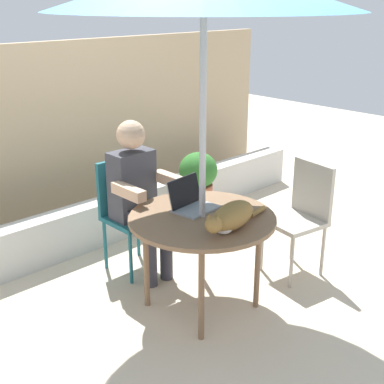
{
  "coord_description": "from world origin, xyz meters",
  "views": [
    {
      "loc": [
        -2.33,
        -2.35,
        2.11
      ],
      "look_at": [
        0.0,
        0.1,
        0.86
      ],
      "focal_mm": 49.37,
      "sensor_mm": 36.0,
      "label": 1
    }
  ],
  "objects": [
    {
      "name": "person_seated",
      "position": [
        0.0,
        0.7,
        0.71
      ],
      "size": [
        0.48,
        0.48,
        1.25
      ],
      "color": "#3F3F47",
      "rests_on": "ground"
    },
    {
      "name": "laptop",
      "position": [
        0.04,
        0.16,
        0.77
      ],
      "size": [
        0.33,
        0.28,
        0.21
      ],
      "color": "gray",
      "rests_on": "patio_table"
    },
    {
      "name": "potted_plant_near_fence",
      "position": [
        1.05,
        1.11,
        0.4
      ],
      "size": [
        0.37,
        0.37,
        0.71
      ],
      "color": "#9E5138",
      "rests_on": "ground"
    },
    {
      "name": "planter_wall_low",
      "position": [
        0.0,
        1.39,
        0.2
      ],
      "size": [
        5.28,
        0.2,
        0.4
      ],
      "primitive_type": "cube",
      "color": "beige",
      "rests_on": "ground"
    },
    {
      "name": "fence_back",
      "position": [
        0.0,
        2.15,
        0.87
      ],
      "size": [
        5.87,
        0.08,
        1.73
      ],
      "primitive_type": "cube",
      "color": "tan",
      "rests_on": "ground"
    },
    {
      "name": "ground_plane",
      "position": [
        0.0,
        0.0,
        0.0
      ],
      "size": [
        14.0,
        14.0,
        0.0
      ],
      "primitive_type": "plane",
      "color": "beige"
    },
    {
      "name": "cat",
      "position": [
        -0.01,
        -0.27,
        0.79
      ],
      "size": [
        0.65,
        0.26,
        0.17
      ],
      "color": "olive",
      "rests_on": "patio_table"
    },
    {
      "name": "patio_table",
      "position": [
        0.0,
        0.0,
        0.65
      ],
      "size": [
        1.01,
        1.01,
        0.71
      ],
      "color": "brown",
      "rests_on": "ground"
    },
    {
      "name": "chair_occupied",
      "position": [
        0.0,
        0.86,
        0.54
      ],
      "size": [
        0.4,
        0.4,
        0.91
      ],
      "color": "#1E606B",
      "rests_on": "ground"
    },
    {
      "name": "chair_empty",
      "position": [
        0.96,
        -0.16,
        0.54
      ],
      "size": [
        0.46,
        0.46,
        0.91
      ],
      "color": "#B2A899",
      "rests_on": "ground"
    }
  ]
}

